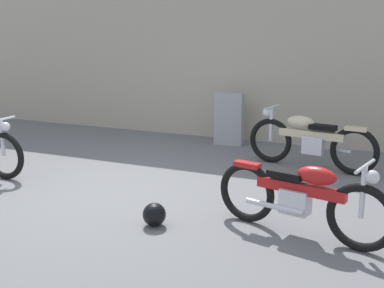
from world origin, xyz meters
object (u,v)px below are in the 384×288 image
Objects in this scene: stone_marker at (229,119)px; motorcycle_red at (301,197)px; helmet at (154,214)px; motorcycle_cream at (310,140)px.

motorcycle_red is (2.08, -3.68, -0.08)m from stone_marker.
motorcycle_red is (1.51, 0.39, 0.29)m from helmet.
stone_marker reaches higher than motorcycle_red.
stone_marker is 3.84× the size of helmet.
stone_marker reaches higher than motorcycle_cream.
helmet is 3.25m from motorcycle_cream.
motorcycle_cream is 2.67m from motorcycle_red.
motorcycle_cream is 1.08× the size of motorcycle_red.
helmet is (0.57, -4.07, -0.37)m from stone_marker.
stone_marker is at bearing 132.53° from motorcycle_red.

